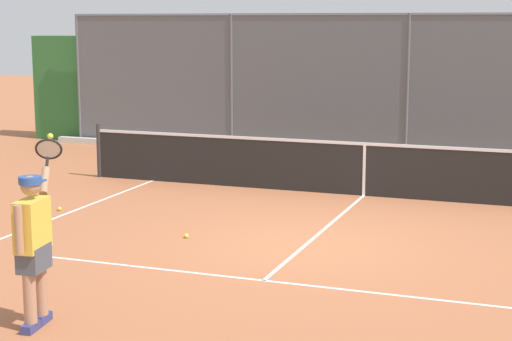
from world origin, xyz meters
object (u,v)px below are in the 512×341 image
(tennis_player, at_px, (33,240))
(tennis_ball_near_net, at_px, (23,268))
(tennis_ball_mid_court, at_px, (186,236))
(tennis_ball_by_sideline, at_px, (60,209))

(tennis_player, distance_m, tennis_ball_near_net, 2.26)
(tennis_player, xyz_separation_m, tennis_ball_mid_court, (0.06, -3.77, -0.87))
(tennis_ball_mid_court, xyz_separation_m, tennis_ball_near_net, (1.26, 2.16, 0.00))
(tennis_ball_near_net, height_order, tennis_ball_by_sideline, same)
(tennis_ball_mid_court, xyz_separation_m, tennis_ball_by_sideline, (2.70, -0.89, 0.00))
(tennis_ball_mid_court, bearing_deg, tennis_ball_near_net, 59.73)
(tennis_ball_near_net, xyz_separation_m, tennis_ball_by_sideline, (1.44, -3.04, 0.00))
(tennis_ball_mid_court, height_order, tennis_ball_near_net, same)
(tennis_player, xyz_separation_m, tennis_ball_near_net, (1.32, -1.61, -0.87))
(tennis_ball_by_sideline, bearing_deg, tennis_ball_mid_court, 161.79)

